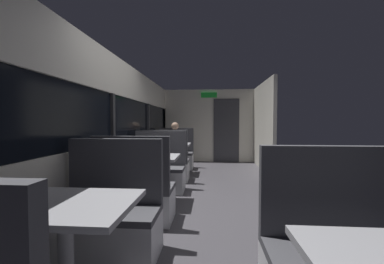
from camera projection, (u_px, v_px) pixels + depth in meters
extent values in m
cube|color=#423F44|center=(206.00, 207.00, 3.64)|extent=(3.30, 9.20, 0.02)
cube|color=beige|center=(112.00, 174.00, 3.74)|extent=(0.08, 8.40, 0.95)
cube|color=beige|center=(111.00, 74.00, 3.67)|extent=(0.08, 8.40, 0.60)
cube|color=black|center=(111.00, 118.00, 3.70)|extent=(0.03, 8.40, 0.75)
cube|color=#2D2D30|center=(113.00, 118.00, 3.70)|extent=(0.06, 0.08, 0.75)
cube|color=#2D2D30|center=(148.00, 120.00, 5.79)|extent=(0.06, 0.08, 0.75)
cube|color=#2D2D30|center=(165.00, 120.00, 7.88)|extent=(0.06, 0.08, 0.75)
cube|color=beige|center=(209.00, 126.00, 7.78)|extent=(2.90, 0.08, 2.30)
cube|color=#333338|center=(226.00, 130.00, 7.69)|extent=(0.80, 0.04, 2.00)
cube|color=green|center=(209.00, 95.00, 7.68)|extent=(0.50, 0.03, 0.16)
cube|color=beige|center=(263.00, 126.00, 6.47)|extent=(0.08, 2.40, 2.30)
cylinder|color=#9E9EA3|center=(66.00, 260.00, 1.62)|extent=(0.10, 0.10, 0.70)
cube|color=#99999E|center=(65.00, 205.00, 1.60)|extent=(0.90, 0.70, 0.04)
cube|color=silver|center=(108.00, 236.00, 2.28)|extent=(0.95, 0.50, 0.39)
cube|color=#47474C|center=(108.00, 213.00, 2.27)|extent=(0.95, 0.50, 0.06)
cube|color=#47474C|center=(116.00, 171.00, 2.47)|extent=(0.95, 0.08, 0.65)
cylinder|color=#9E9EA3|center=(149.00, 181.00, 3.79)|extent=(0.10, 0.10, 0.70)
cube|color=#99999E|center=(149.00, 157.00, 3.78)|extent=(0.90, 0.70, 0.04)
cube|color=silver|center=(136.00, 205.00, 3.14)|extent=(0.95, 0.50, 0.39)
cube|color=#47474C|center=(136.00, 188.00, 3.13)|extent=(0.95, 0.50, 0.06)
cube|color=#47474C|center=(130.00, 163.00, 2.91)|extent=(0.95, 0.08, 0.65)
cube|color=silver|center=(158.00, 181.00, 4.46)|extent=(0.95, 0.50, 0.39)
cube|color=#47474C|center=(158.00, 168.00, 4.45)|extent=(0.95, 0.50, 0.06)
cube|color=#47474C|center=(160.00, 148.00, 4.64)|extent=(0.95, 0.08, 0.65)
cylinder|color=#9E9EA3|center=(172.00, 159.00, 5.97)|extent=(0.10, 0.10, 0.70)
cube|color=#99999E|center=(172.00, 144.00, 5.95)|extent=(0.90, 0.70, 0.04)
cube|color=silver|center=(167.00, 171.00, 5.32)|extent=(0.95, 0.50, 0.39)
cube|color=#47474C|center=(167.00, 161.00, 5.31)|extent=(0.95, 0.50, 0.06)
cube|color=#47474C|center=(165.00, 146.00, 5.09)|extent=(0.95, 0.08, 0.65)
cube|color=silver|center=(176.00, 161.00, 6.63)|extent=(0.95, 0.50, 0.39)
cube|color=#47474C|center=(176.00, 153.00, 6.62)|extent=(0.95, 0.50, 0.06)
cube|color=#47474C|center=(177.00, 140.00, 6.82)|extent=(0.95, 0.08, 0.65)
cube|color=#47474C|center=(343.00, 256.00, 1.53)|extent=(0.95, 0.50, 0.06)
cube|color=#47474C|center=(328.00, 191.00, 1.73)|extent=(0.95, 0.08, 0.65)
cube|color=#26262D|center=(176.00, 160.00, 6.63)|extent=(0.30, 0.36, 0.45)
cube|color=#99999E|center=(175.00, 141.00, 6.56)|extent=(0.34, 0.22, 0.60)
sphere|color=tan|center=(175.00, 126.00, 6.52)|extent=(0.20, 0.20, 0.20)
cylinder|color=#99999E|center=(167.00, 141.00, 6.40)|extent=(0.07, 0.28, 0.07)
cylinder|color=#99999E|center=(182.00, 141.00, 6.37)|extent=(0.07, 0.28, 0.07)
cylinder|color=#B23333|center=(159.00, 154.00, 3.64)|extent=(0.07, 0.07, 0.09)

